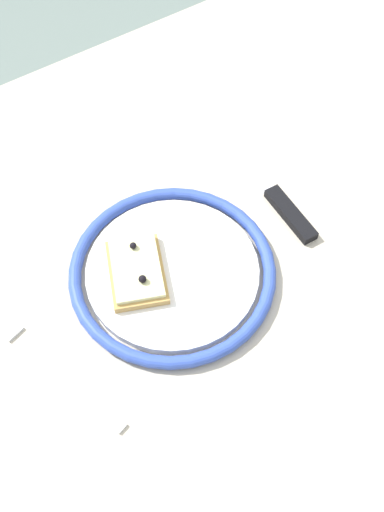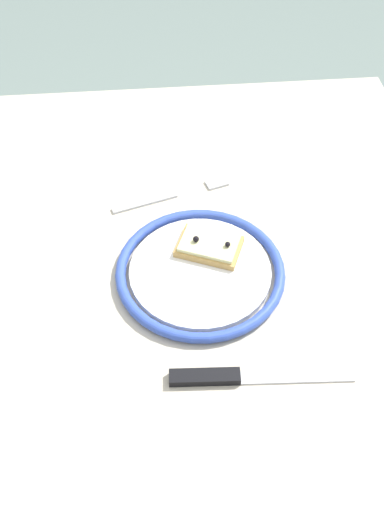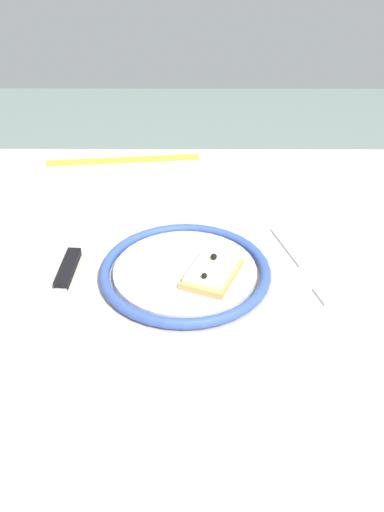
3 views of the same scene
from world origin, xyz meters
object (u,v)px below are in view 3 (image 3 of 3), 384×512
(measuring_tape, at_px, (123,160))
(plate, at_px, (185,272))
(knife, at_px, (63,280))
(pizza_slice_near, at_px, (212,272))
(fork, at_px, (301,264))
(dining_table, at_px, (151,313))

(measuring_tape, bearing_deg, plate, 102.08)
(plate, xyz_separation_m, knife, (0.17, 0.02, -0.00))
(plate, relative_size, pizza_slice_near, 2.25)
(fork, height_order, measuring_tape, fork)
(fork, bearing_deg, knife, 7.66)
(fork, relative_size, measuring_tape, 0.65)
(fork, bearing_deg, dining_table, 4.61)
(knife, bearing_deg, measuring_tape, -96.31)
(dining_table, height_order, pizza_slice_near, pizza_slice_near)
(dining_table, relative_size, plate, 4.42)
(pizza_slice_near, height_order, measuring_tape, pizza_slice_near)
(dining_table, distance_m, pizza_slice_near, 0.14)
(plate, height_order, pizza_slice_near, pizza_slice_near)
(plate, height_order, knife, plate)
(pizza_slice_near, xyz_separation_m, knife, (0.21, -0.00, -0.02))
(dining_table, xyz_separation_m, knife, (0.12, 0.03, 0.08))
(knife, bearing_deg, fork, -172.34)
(dining_table, bearing_deg, pizza_slice_near, 162.80)
(knife, distance_m, measuring_tape, 0.41)
(fork, bearing_deg, measuring_tape, -50.05)
(plate, height_order, fork, plate)
(dining_table, distance_m, measuring_tape, 0.39)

